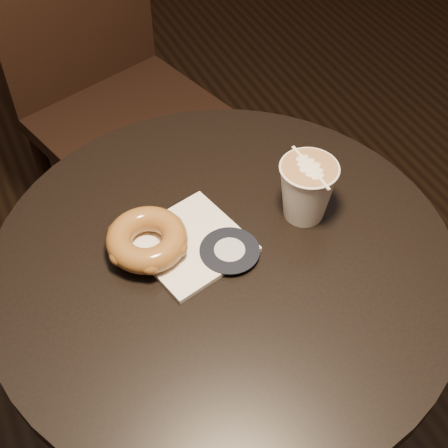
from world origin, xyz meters
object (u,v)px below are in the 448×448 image
(cafe_table, at_px, (224,329))
(latte_cup, at_px, (306,191))
(chair, at_px, (102,66))
(doughnut, at_px, (147,239))
(pastry_bag, at_px, (191,244))

(cafe_table, height_order, latte_cup, latte_cup)
(chair, height_order, doughnut, chair)
(chair, xyz_separation_m, doughnut, (-0.14, -0.71, 0.18))
(pastry_bag, bearing_deg, doughnut, 151.12)
(doughnut, bearing_deg, latte_cup, -8.03)
(chair, relative_size, latte_cup, 10.71)
(chair, distance_m, pastry_bag, 0.75)
(doughnut, height_order, latte_cup, latte_cup)
(doughnut, distance_m, latte_cup, 0.25)
(doughnut, xyz_separation_m, latte_cup, (0.25, -0.03, 0.02))
(cafe_table, distance_m, pastry_bag, 0.21)
(cafe_table, distance_m, chair, 0.78)
(doughnut, relative_size, latte_cup, 1.21)
(cafe_table, height_order, chair, chair)
(pastry_bag, distance_m, latte_cup, 0.19)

